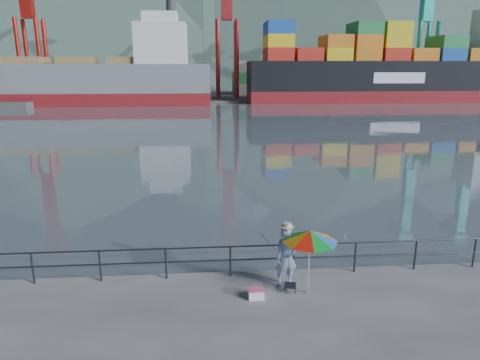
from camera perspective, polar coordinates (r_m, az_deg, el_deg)
name	(u,v)px	position (r m, az deg, el deg)	size (l,w,h in m)	color
harbor_water	(205,88)	(140.72, -4.73, 12.11)	(500.00, 280.00, 0.00)	#526168
far_dock	(246,95)	(104.22, 0.85, 11.24)	(200.00, 40.00, 0.40)	#514F4C
guardrail	(198,262)	(13.60, -5.58, -10.83)	(22.00, 0.06, 1.03)	#2D3033
mountains	(284,5)	(223.59, 5.89, 22.18)	(600.00, 332.80, 80.00)	#385147
port_cranes	(349,21)	(99.88, 14.27, 19.86)	(116.00, 28.00, 38.40)	red
container_stacks	(344,81)	(109.82, 13.64, 12.77)	(58.00, 8.40, 7.80)	gray
fisherman	(286,257)	(12.93, 6.22, -10.21)	(0.68, 0.45, 1.87)	#365C90
beach_umbrella	(310,236)	(12.29, 9.33, -7.41)	(1.72, 1.72, 1.95)	white
folding_stool	(290,288)	(13.02, 6.69, -14.09)	(0.41, 0.41, 0.22)	black
cooler_bag	(256,294)	(12.62, 2.15, -14.96)	(0.44, 0.29, 0.25)	white
fishing_rod	(268,268)	(14.39, 3.77, -11.59)	(0.02, 0.02, 2.31)	black
bulk_carrier	(89,80)	(83.74, -19.54, 12.43)	(47.71, 8.26, 14.50)	maroon
container_ship	(398,70)	(93.38, 20.27, 13.56)	(56.31, 9.39, 18.10)	maroon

